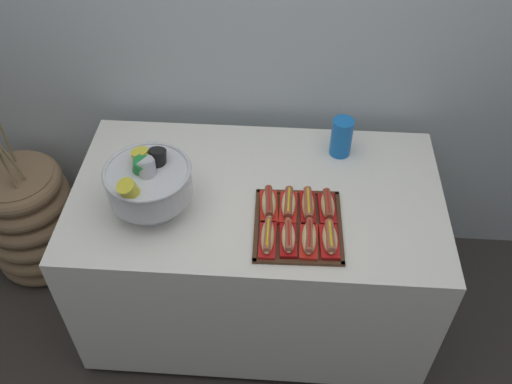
# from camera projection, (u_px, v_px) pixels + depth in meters

# --- Properties ---
(ground_plane) EXTENTS (10.00, 10.00, 0.00)m
(ground_plane) POSITION_uv_depth(u_px,v_px,m) (257.00, 304.00, 2.80)
(ground_plane) COLOR #38332D
(back_wall) EXTENTS (6.00, 0.10, 2.60)m
(back_wall) POSITION_uv_depth(u_px,v_px,m) (266.00, 9.00, 2.27)
(back_wall) COLOR #B2BCC1
(back_wall) RESTS_ON ground_plane
(buffet_table) EXTENTS (1.50, 0.84, 0.80)m
(buffet_table) POSITION_uv_depth(u_px,v_px,m) (257.00, 251.00, 2.50)
(buffet_table) COLOR white
(buffet_table) RESTS_ON ground_plane
(floor_vase) EXTENTS (0.50, 0.50, 1.19)m
(floor_vase) POSITION_uv_depth(u_px,v_px,m) (33.00, 219.00, 2.82)
(floor_vase) COLOR #896B4C
(floor_vase) RESTS_ON ground_plane
(serving_tray) EXTENTS (0.34, 0.37, 0.01)m
(serving_tray) POSITION_uv_depth(u_px,v_px,m) (298.00, 226.00, 2.10)
(serving_tray) COLOR #472B19
(serving_tray) RESTS_ON buffet_table
(hot_dog_0) EXTENTS (0.06, 0.17, 0.06)m
(hot_dog_0) POSITION_uv_depth(u_px,v_px,m) (268.00, 237.00, 2.02)
(hot_dog_0) COLOR red
(hot_dog_0) RESTS_ON serving_tray
(hot_dog_1) EXTENTS (0.07, 0.16, 0.06)m
(hot_dog_1) POSITION_uv_depth(u_px,v_px,m) (288.00, 238.00, 2.02)
(hot_dog_1) COLOR #B21414
(hot_dog_1) RESTS_ON serving_tray
(hot_dog_2) EXTENTS (0.07, 0.17, 0.06)m
(hot_dog_2) POSITION_uv_depth(u_px,v_px,m) (309.00, 238.00, 2.02)
(hot_dog_2) COLOR red
(hot_dog_2) RESTS_ON serving_tray
(hot_dog_3) EXTENTS (0.08, 0.16, 0.06)m
(hot_dog_3) POSITION_uv_depth(u_px,v_px,m) (330.00, 239.00, 2.01)
(hot_dog_3) COLOR red
(hot_dog_3) RESTS_ON serving_tray
(hot_dog_4) EXTENTS (0.08, 0.17, 0.06)m
(hot_dog_4) POSITION_uv_depth(u_px,v_px,m) (269.00, 204.00, 2.14)
(hot_dog_4) COLOR red
(hot_dog_4) RESTS_ON serving_tray
(hot_dog_5) EXTENTS (0.07, 0.17, 0.06)m
(hot_dog_5) POSITION_uv_depth(u_px,v_px,m) (288.00, 205.00, 2.13)
(hot_dog_5) COLOR red
(hot_dog_5) RESTS_ON serving_tray
(hot_dog_6) EXTENTS (0.06, 0.18, 0.06)m
(hot_dog_6) POSITION_uv_depth(u_px,v_px,m) (308.00, 205.00, 2.13)
(hot_dog_6) COLOR #B21414
(hot_dog_6) RESTS_ON serving_tray
(hot_dog_7) EXTENTS (0.07, 0.16, 0.06)m
(hot_dog_7) POSITION_uv_depth(u_px,v_px,m) (328.00, 206.00, 2.13)
(hot_dog_7) COLOR #B21414
(hot_dog_7) RESTS_ON serving_tray
(punch_bowl) EXTENTS (0.33, 0.34, 0.26)m
(punch_bowl) POSITION_uv_depth(u_px,v_px,m) (148.00, 181.00, 2.07)
(punch_bowl) COLOR silver
(punch_bowl) RESTS_ON buffet_table
(cup_stack) EXTENTS (0.09, 0.09, 0.17)m
(cup_stack) POSITION_uv_depth(u_px,v_px,m) (341.00, 137.00, 2.34)
(cup_stack) COLOR blue
(cup_stack) RESTS_ON buffet_table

